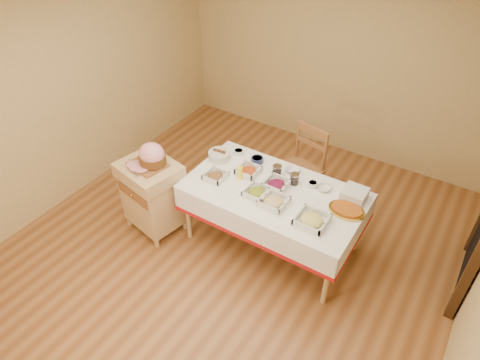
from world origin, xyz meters
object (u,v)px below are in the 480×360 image
bread_basket (219,155)px  brass_platter (346,210)px  dining_table (273,202)px  preserve_jar_left (277,171)px  plate_stack (355,195)px  ham_on_board (151,157)px  dining_chair (301,168)px  butcher_cart (152,193)px  preserve_jar_right (294,179)px  mustard_bottle (240,172)px

bread_basket → brass_platter: bread_basket is taller
dining_table → preserve_jar_left: size_ratio=14.26×
preserve_jar_left → plate_stack: size_ratio=0.55×
ham_on_board → plate_stack: (1.94, 0.77, -0.17)m
ham_on_board → brass_platter: ham_on_board is taller
dining_chair → preserve_jar_left: bearing=-94.3°
dining_table → butcher_cart: butcher_cart is taller
butcher_cart → dining_chair: size_ratio=0.85×
preserve_jar_right → preserve_jar_left: bearing=175.5°
ham_on_board → mustard_bottle: ham_on_board is taller
ham_on_board → preserve_jar_left: (1.11, 0.68, -0.17)m
dining_table → preserve_jar_right: size_ratio=15.11×
plate_stack → brass_platter: bearing=-87.8°
preserve_jar_left → dining_table: bearing=-66.8°
butcher_cart → mustard_bottle: size_ratio=4.89×
dining_chair → ham_on_board: ham_on_board is taller
brass_platter → dining_table: bearing=-172.9°
ham_on_board → plate_stack: size_ratio=1.72×
ham_on_board → bread_basket: bearing=55.4°
bread_basket → brass_platter: size_ratio=0.69×
mustard_bottle → butcher_cart: bearing=-151.0°
bread_basket → brass_platter: 1.53m
butcher_cart → bread_basket: butcher_cart is taller
dining_table → plate_stack: size_ratio=7.91×
bread_basket → plate_stack: 1.52m
mustard_bottle → bread_basket: bearing=155.8°
butcher_cart → ham_on_board: 0.49m
dining_table → preserve_jar_left: 0.33m
butcher_cart → plate_stack: (1.98, 0.80, 0.32)m
plate_stack → brass_platter: size_ratio=0.65×
mustard_bottle → brass_platter: mustard_bottle is taller
preserve_jar_right → brass_platter: 0.63m
butcher_cart → dining_chair: (1.20, 1.26, 0.03)m
dining_chair → preserve_jar_left: 0.62m
ham_on_board → preserve_jar_right: (1.33, 0.67, -0.17)m
dining_table → plate_stack: 0.82m
dining_chair → bread_basket: (-0.73, -0.62, 0.28)m
dining_chair → brass_platter: dining_chair is taller
dining_chair → dining_table: bearing=-85.8°
preserve_jar_left → preserve_jar_right: preserve_jar_left is taller
bread_basket → brass_platter: bearing=-2.5°
dining_table → dining_chair: dining_chair is taller
butcher_cart → dining_chair: bearing=46.6°
preserve_jar_left → plate_stack: preserve_jar_left is taller
preserve_jar_right → ham_on_board: bearing=-153.4°
preserve_jar_right → plate_stack: size_ratio=0.52×
dining_table → mustard_bottle: bearing=-177.6°
dining_chair → plate_stack: dining_chair is taller
dining_chair → plate_stack: size_ratio=4.46×
butcher_cart → mustard_bottle: 1.03m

